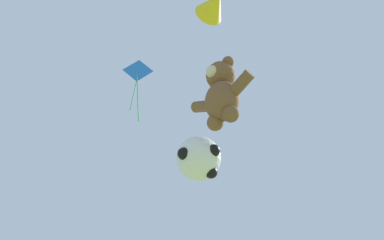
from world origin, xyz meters
TOP-DOWN VIEW (x-y plane):
  - teddy_bear_kite at (2.94, 3.83)m, footprint 1.77×0.78m
  - soccer_ball_kite at (2.12, 3.93)m, footprint 1.08×1.07m
  - diamond_kite at (-1.35, 4.52)m, footprint 0.70×0.82m

SIDE VIEW (x-z plane):
  - soccer_ball_kite at x=2.12m, z-range 5.38..6.37m
  - teddy_bear_kite at x=2.94m, z-range 6.28..8.07m
  - diamond_kite at x=-1.35m, z-range 9.49..12.17m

